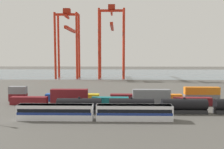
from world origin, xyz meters
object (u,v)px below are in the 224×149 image
object	(u,v)px
shipping_container_7	(18,97)
shipping_container_13	(201,98)
gantry_crane_west	(68,37)
freight_tank_row	(184,106)
gantry_crane_central	(112,34)
shipping_container_10	(91,98)
passenger_train	(95,112)

from	to	relation	value
shipping_container_7	shipping_container_13	size ratio (longest dim) A/B	0.50
shipping_container_13	gantry_crane_west	xyz separation A→B (m)	(-64.79, 85.12, 28.04)
shipping_container_7	gantry_crane_west	world-z (taller)	gantry_crane_west
freight_tank_row	gantry_crane_west	world-z (taller)	gantry_crane_west
shipping_container_7	shipping_container_13	bearing A→B (deg)	0.00
shipping_container_7	gantry_crane_west	xyz separation A→B (m)	(0.48, 85.12, 28.04)
freight_tank_row	gantry_crane_central	distance (m)	108.39
freight_tank_row	shipping_container_10	world-z (taller)	freight_tank_row
freight_tank_row	shipping_container_13	world-z (taller)	freight_tank_row
shipping_container_7	shipping_container_10	bearing A→B (deg)	0.00
shipping_container_10	gantry_crane_central	bearing A→B (deg)	86.31
gantry_crane_west	shipping_container_10	bearing A→B (deg)	-73.24
shipping_container_7	shipping_container_10	size ratio (longest dim) A/B	1.00
passenger_train	gantry_crane_west	bearing A→B (deg)	105.07
passenger_train	gantry_crane_central	bearing A→B (deg)	89.06
shipping_container_7	gantry_crane_west	bearing A→B (deg)	89.68
gantry_crane_west	gantry_crane_central	world-z (taller)	gantry_crane_central
shipping_container_10	shipping_container_13	size ratio (longest dim) A/B	0.50
shipping_container_7	shipping_container_10	world-z (taller)	same
shipping_container_13	shipping_container_10	bearing A→B (deg)	180.00
shipping_container_7	shipping_container_13	world-z (taller)	same
gantry_crane_central	gantry_crane_west	bearing A→B (deg)	-179.54
shipping_container_10	shipping_container_13	distance (m)	39.16
passenger_train	freight_tank_row	world-z (taller)	freight_tank_row
gantry_crane_west	gantry_crane_central	xyz separation A→B (m)	(31.13, 0.25, 1.67)
freight_tank_row	shipping_container_7	world-z (taller)	freight_tank_row
shipping_container_10	shipping_container_13	xyz separation A→B (m)	(39.16, 0.00, 0.00)
shipping_container_10	gantry_crane_central	xyz separation A→B (m)	(5.50, 85.37, 29.71)
freight_tank_row	shipping_container_13	size ratio (longest dim) A/B	5.95
shipping_container_13	gantry_crane_west	distance (m)	110.59
passenger_train	gantry_crane_west	world-z (taller)	gantry_crane_west
freight_tank_row	gantry_crane_central	bearing A→B (deg)	102.62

